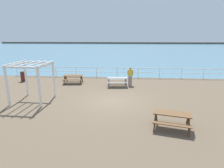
# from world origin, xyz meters

# --- Properties ---
(ground_plane) EXTENTS (30.00, 24.00, 0.20)m
(ground_plane) POSITION_xyz_m (0.00, 0.00, -0.10)
(ground_plane) COLOR brown
(sea_band) EXTENTS (142.00, 90.00, 0.01)m
(sea_band) POSITION_xyz_m (0.00, 52.75, 0.00)
(sea_band) COLOR teal
(sea_band) RESTS_ON ground
(distant_shoreline) EXTENTS (142.00, 6.00, 1.80)m
(distant_shoreline) POSITION_xyz_m (0.00, 95.75, 0.00)
(distant_shoreline) COLOR #4C4C47
(distant_shoreline) RESTS_ON ground
(seaward_railing) EXTENTS (23.07, 0.07, 1.08)m
(seaward_railing) POSITION_xyz_m (-0.00, 7.75, 0.76)
(seaward_railing) COLOR white
(seaward_railing) RESTS_ON ground
(picnic_table_near_left) EXTENTS (2.10, 1.89, 0.80)m
(picnic_table_near_left) POSITION_xyz_m (3.28, -3.63, 0.58)
(picnic_table_near_left) COLOR brown
(picnic_table_near_left) RESTS_ON ground
(picnic_table_near_right) EXTENTS (1.93, 1.69, 0.80)m
(picnic_table_near_right) POSITION_xyz_m (-4.14, 4.94, 0.58)
(picnic_table_near_right) COLOR brown
(picnic_table_near_right) RESTS_ON ground
(picnic_table_mid_centre) EXTENTS (1.91, 1.66, 0.80)m
(picnic_table_mid_centre) POSITION_xyz_m (0.19, 4.11, 0.58)
(picnic_table_mid_centre) COLOR gray
(picnic_table_mid_centre) RESTS_ON ground
(visitor) EXTENTS (0.53, 0.24, 1.66)m
(visitor) POSITION_xyz_m (1.37, 4.55, 0.95)
(visitor) COLOR slate
(visitor) RESTS_ON ground
(lattice_pergola) EXTENTS (2.53, 2.65, 2.70)m
(lattice_pergola) POSITION_xyz_m (-5.53, -0.28, 2.00)
(lattice_pergola) COLOR white
(lattice_pergola) RESTS_ON ground
(litter_bin) EXTENTS (0.55, 0.55, 0.95)m
(litter_bin) POSITION_xyz_m (-9.36, 5.27, 0.48)
(litter_bin) COLOR #591E19
(litter_bin) RESTS_ON ground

